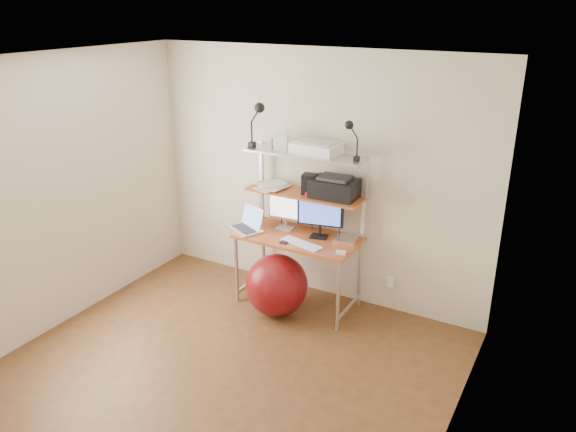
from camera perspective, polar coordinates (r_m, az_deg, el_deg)
name	(u,v)px	position (r m, az deg, el deg)	size (l,w,h in m)	color
room	(206,240)	(4.16, -8.36, -2.42)	(3.60, 3.60, 3.60)	brown
computer_desk	(301,214)	(5.44, 1.36, 0.23)	(1.20, 0.60, 1.57)	#C95227
wall_outlet	(390,282)	(5.65, 10.35, -6.61)	(0.08, 0.01, 0.12)	white
monitor_silver	(286,208)	(5.58, -0.24, 0.77)	(0.37, 0.14, 0.41)	#B4B3B8
monitor_black	(320,215)	(5.39, 3.29, 0.12)	(0.45, 0.16, 0.45)	black
laptop	(248,225)	(5.63, -4.06, -0.88)	(0.42, 0.39, 0.30)	silver
keyboard	(301,244)	(5.30, 1.37, -2.81)	(0.43, 0.12, 0.01)	white
mouse	(341,253)	(5.12, 5.41, -3.72)	(0.09, 0.05, 0.02)	white
mac_mini	(346,240)	(5.38, 5.90, -2.39)	(0.20, 0.20, 0.04)	silver
phone	(286,241)	(5.35, -0.22, -2.57)	(0.07, 0.13, 0.01)	black
printer	(335,187)	(5.30, 4.75, 2.91)	(0.44, 0.31, 0.21)	black
nas_cube	(309,184)	(5.38, 2.19, 3.27)	(0.13, 0.13, 0.20)	black
red_box	(316,194)	(5.32, 2.82, 2.21)	(0.17, 0.12, 0.05)	red
scanner	(316,148)	(5.28, 2.88, 6.96)	(0.45, 0.31, 0.11)	white
box_white	(281,141)	(5.43, -0.75, 7.61)	(0.13, 0.11, 0.15)	white
box_grey	(277,143)	(5.51, -1.10, 7.45)	(0.09, 0.09, 0.09)	#313033
clip_lamp_left	(258,115)	(5.39, -3.08, 10.19)	(0.18, 0.10, 0.45)	black
clip_lamp_right	(351,132)	(5.02, 6.39, 8.52)	(0.14, 0.08, 0.36)	black
exercise_ball	(277,285)	(5.49, -1.16, -7.03)	(0.61, 0.61, 0.61)	maroon
paper_stack	(272,186)	(5.60, -1.64, 3.11)	(0.35, 0.41, 0.03)	white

